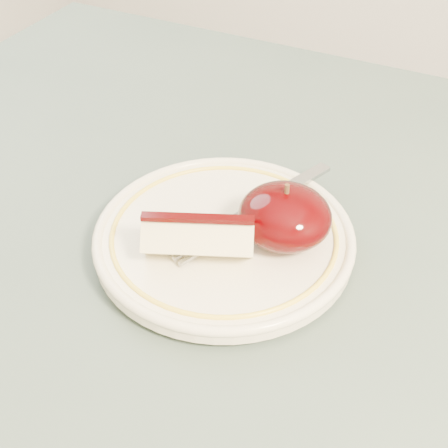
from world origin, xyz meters
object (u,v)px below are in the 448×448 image
at_px(table, 190,344).
at_px(fork, 250,210).
at_px(plate, 224,237).
at_px(apple_half, 285,216).

relative_size(table, fork, 4.97).
distance_m(plate, apple_half, 0.06).
bearing_deg(fork, apple_half, -90.70).
bearing_deg(plate, apple_half, 18.67).
xyz_separation_m(plate, apple_half, (0.05, 0.02, 0.03)).
relative_size(table, plate, 4.04).
distance_m(plate, fork, 0.03).
bearing_deg(table, plate, 73.67).
height_order(plate, apple_half, apple_half).
relative_size(plate, fork, 1.23).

